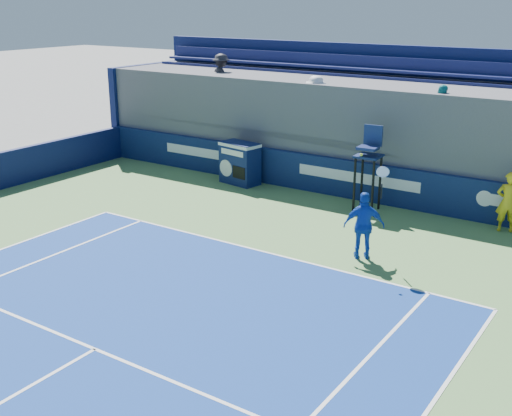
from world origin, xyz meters
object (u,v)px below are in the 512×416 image
Objects in this scene: match_clock at (240,162)px; umpire_chair at (369,159)px; ball_person at (508,202)px; tennis_player at (364,225)px.

match_clock is 4.77m from umpire_chair.
tennis_player is (-2.34, -3.81, 0.01)m from ball_person.
umpire_chair is at bearing 113.16° from tennis_player.
ball_person is 1.14× the size of match_clock.
match_clock is 0.57× the size of umpire_chair.
ball_person is 0.65× the size of umpire_chair.
umpire_chair is 0.96× the size of tennis_player.
ball_person is 0.63× the size of tennis_player.
ball_person reaches higher than match_clock.
tennis_player reaches higher than ball_person.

